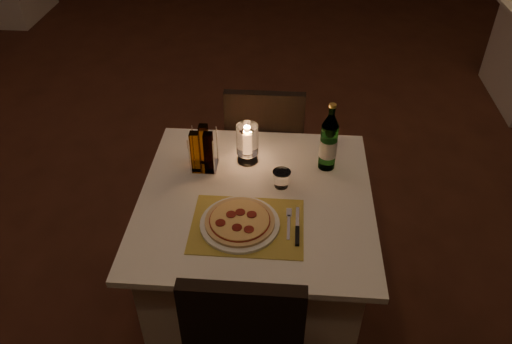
# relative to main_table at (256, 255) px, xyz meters

# --- Properties ---
(floor) EXTENTS (8.00, 10.00, 0.02)m
(floor) POSITION_rel_main_table_xyz_m (-0.22, 0.84, -0.38)
(floor) COLOR #472217
(floor) RESTS_ON ground
(main_table) EXTENTS (1.00, 1.00, 0.74)m
(main_table) POSITION_rel_main_table_xyz_m (0.00, 0.00, 0.00)
(main_table) COLOR white
(main_table) RESTS_ON ground
(chair_far) EXTENTS (0.42, 0.42, 0.90)m
(chair_far) POSITION_rel_main_table_xyz_m (-0.00, 0.71, 0.18)
(chair_far) COLOR black
(chair_far) RESTS_ON ground
(placemat) EXTENTS (0.45, 0.34, 0.00)m
(placemat) POSITION_rel_main_table_xyz_m (-0.02, -0.18, 0.37)
(placemat) COLOR gold
(placemat) RESTS_ON main_table
(plate) EXTENTS (0.32, 0.32, 0.01)m
(plate) POSITION_rel_main_table_xyz_m (-0.05, -0.18, 0.38)
(plate) COLOR white
(plate) RESTS_ON placemat
(pizza) EXTENTS (0.28, 0.28, 0.02)m
(pizza) POSITION_rel_main_table_xyz_m (-0.05, -0.18, 0.39)
(pizza) COLOR #D8B77F
(pizza) RESTS_ON plate
(fork) EXTENTS (0.02, 0.18, 0.00)m
(fork) POSITION_rel_main_table_xyz_m (0.14, -0.15, 0.37)
(fork) COLOR silver
(fork) RESTS_ON placemat
(knife) EXTENTS (0.02, 0.22, 0.01)m
(knife) POSITION_rel_main_table_xyz_m (0.18, -0.21, 0.37)
(knife) COLOR black
(knife) RESTS_ON placemat
(tumbler) EXTENTS (0.08, 0.08, 0.08)m
(tumbler) POSITION_rel_main_table_xyz_m (0.11, 0.08, 0.41)
(tumbler) COLOR white
(tumbler) RESTS_ON main_table
(water_bottle) EXTENTS (0.08, 0.08, 0.33)m
(water_bottle) POSITION_rel_main_table_xyz_m (0.31, 0.24, 0.50)
(water_bottle) COLOR #57A157
(water_bottle) RESTS_ON main_table
(hurricane_candle) EXTENTS (0.10, 0.10, 0.19)m
(hurricane_candle) POSITION_rel_main_table_xyz_m (-0.06, 0.25, 0.48)
(hurricane_candle) COLOR white
(hurricane_candle) RESTS_ON main_table
(cruet_caddy) EXTENTS (0.12, 0.12, 0.21)m
(cruet_caddy) POSITION_rel_main_table_xyz_m (-0.25, 0.18, 0.46)
(cruet_caddy) COLOR white
(cruet_caddy) RESTS_ON main_table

